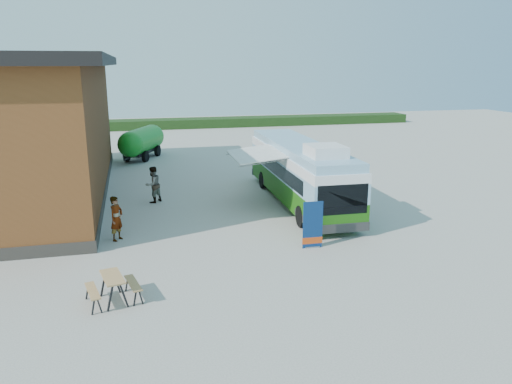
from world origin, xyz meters
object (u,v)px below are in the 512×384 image
object	(u,v)px
banner	(313,229)
person_a	(116,218)
person_b	(153,185)
bus	(300,171)
slurry_tanker	(142,141)
picnic_table	(113,283)

from	to	relation	value
banner	person_a	world-z (taller)	banner
person_b	bus	bearing A→B (deg)	125.32
person_a	bus	bearing A→B (deg)	-31.76
person_a	slurry_tanker	distance (m)	18.50
person_b	slurry_tanker	distance (m)	12.88
person_a	slurry_tanker	bearing A→B (deg)	31.99
banner	slurry_tanker	size ratio (longest dim) A/B	0.32
bus	picnic_table	distance (m)	13.08
person_a	picnic_table	bearing A→B (deg)	-143.37
person_b	slurry_tanker	world-z (taller)	slurry_tanker
slurry_tanker	bus	bearing A→B (deg)	-39.07
banner	picnic_table	size ratio (longest dim) A/B	1.09
bus	person_a	distance (m)	9.85
bus	person_b	world-z (taller)	bus
person_a	person_b	xyz separation A→B (m)	(1.72, 5.55, 0.02)
banner	slurry_tanker	world-z (taller)	slurry_tanker
bus	person_b	distance (m)	7.70
bus	slurry_tanker	distance (m)	16.67
picnic_table	person_b	size ratio (longest dim) A/B	0.92
person_a	person_b	size ratio (longest dim) A/B	0.98
picnic_table	person_b	xyz separation A→B (m)	(1.72, 11.25, 0.32)
picnic_table	slurry_tanker	xyz separation A→B (m)	(1.50, 24.12, 0.72)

